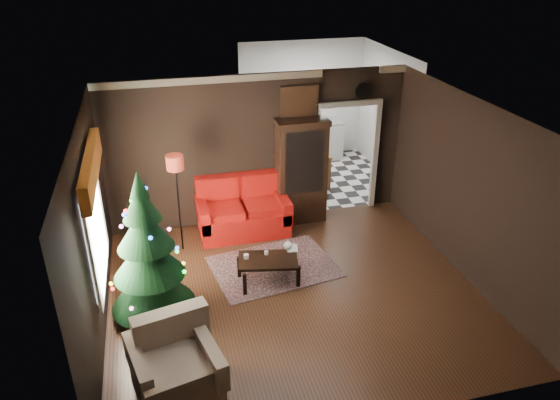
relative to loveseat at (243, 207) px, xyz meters
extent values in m
plane|color=black|center=(0.40, -2.05, -0.50)|extent=(5.50, 5.50, 0.00)
plane|color=white|center=(0.40, -2.05, 2.30)|extent=(5.50, 5.50, 0.00)
plane|color=black|center=(0.40, 0.45, 0.90)|extent=(5.50, 0.00, 5.50)
plane|color=black|center=(0.40, -4.55, 0.90)|extent=(5.50, 0.00, 5.50)
plane|color=black|center=(-2.35, -2.05, 0.90)|extent=(0.00, 5.50, 5.50)
plane|color=black|center=(3.15, -2.05, 0.90)|extent=(0.00, 5.50, 5.50)
cube|color=white|center=(-2.31, -1.85, 0.95)|extent=(0.05, 1.60, 1.40)
cube|color=#AA591C|center=(-2.23, -1.85, 1.77)|extent=(0.12, 2.10, 0.35)
plane|color=silver|center=(2.10, 1.95, -0.50)|extent=(3.00, 3.00, 0.00)
cube|color=white|center=(2.10, 3.40, 1.20)|extent=(0.70, 0.06, 0.70)
cube|color=#613E54|center=(0.26, -1.28, -0.49)|extent=(2.15, 1.70, 0.01)
cylinder|color=white|center=(-0.24, -1.56, -0.05)|extent=(0.10, 0.10, 0.07)
cylinder|color=white|center=(0.08, -1.52, -0.05)|extent=(0.08, 0.08, 0.05)
imported|color=gray|center=(0.44, -1.45, 0.03)|extent=(0.16, 0.06, 0.23)
cylinder|color=white|center=(2.35, 0.40, 1.88)|extent=(0.32, 0.32, 0.06)
cube|color=#C37B3F|center=(1.15, 0.41, 1.75)|extent=(0.62, 0.05, 0.52)
cube|color=beige|center=(2.10, 3.15, -0.05)|extent=(1.80, 0.60, 0.90)
camera|label=1|loc=(-1.42, -8.33, 4.32)|focal=33.65mm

